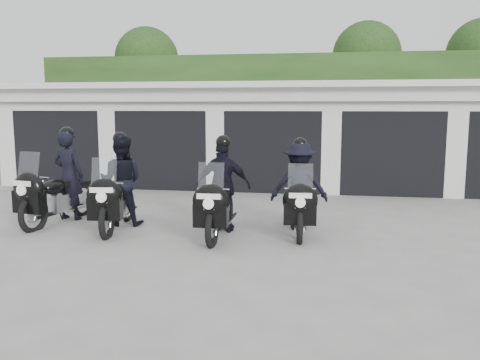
% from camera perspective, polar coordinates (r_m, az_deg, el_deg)
% --- Properties ---
extents(ground, '(80.00, 80.00, 0.00)m').
position_cam_1_polar(ground, '(8.46, -0.30, -7.64)').
color(ground, gray).
rests_on(ground, ground).
extents(garage_block, '(16.40, 6.80, 2.96)m').
position_cam_1_polar(garage_block, '(16.16, 4.59, 5.06)').
color(garage_block, silver).
rests_on(garage_block, ground).
extents(background_vegetation, '(20.00, 3.90, 5.80)m').
position_cam_1_polar(background_vegetation, '(20.96, 6.83, 9.44)').
color(background_vegetation, '#1A3714').
rests_on(background_vegetation, ground).
extents(police_bike_a, '(0.92, 2.25, 1.97)m').
position_cam_1_polar(police_bike_a, '(10.77, -19.67, -0.43)').
color(police_bike_a, black).
rests_on(police_bike_a, ground).
extents(police_bike_b, '(0.94, 2.17, 1.89)m').
position_cam_1_polar(police_bike_b, '(10.02, -13.46, -0.69)').
color(police_bike_b, black).
rests_on(police_bike_b, ground).
extents(police_bike_c, '(1.01, 2.13, 1.86)m').
position_cam_1_polar(police_bike_c, '(9.22, -2.09, -1.31)').
color(police_bike_c, black).
rests_on(police_bike_c, ground).
extents(police_bike_d, '(1.12, 2.07, 1.80)m').
position_cam_1_polar(police_bike_d, '(9.50, 6.68, -1.20)').
color(police_bike_d, black).
rests_on(police_bike_d, ground).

